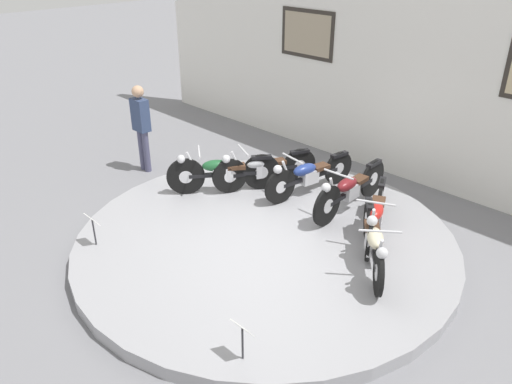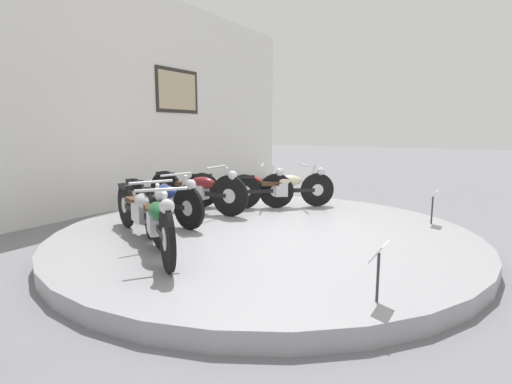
{
  "view_description": "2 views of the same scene",
  "coord_description": "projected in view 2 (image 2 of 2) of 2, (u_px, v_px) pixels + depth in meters",
  "views": [
    {
      "loc": [
        4.55,
        -4.73,
        4.3
      ],
      "look_at": [
        -0.16,
        -0.04,
        0.89
      ],
      "focal_mm": 35.0,
      "sensor_mm": 36.0,
      "label": 1
    },
    {
      "loc": [
        -4.8,
        -2.75,
        1.63
      ],
      "look_at": [
        0.2,
        0.26,
        0.69
      ],
      "focal_mm": 28.0,
      "sensor_mm": 36.0,
      "label": 2
    }
  ],
  "objects": [
    {
      "name": "ground_plane",
      "position": [
        264.0,
        243.0,
        5.72
      ],
      "size": [
        60.0,
        60.0,
        0.0
      ],
      "primitive_type": "plane",
      "color": "slate"
    },
    {
      "name": "display_platform",
      "position": [
        264.0,
        236.0,
        5.7
      ],
      "size": [
        5.81,
        5.81,
        0.2
      ],
      "primitive_type": "cylinder",
      "color": "#99999E",
      "rests_on": "ground_plane"
    },
    {
      "name": "back_wall",
      "position": [
        84.0,
        93.0,
        7.3
      ],
      "size": [
        14.0,
        0.22,
        4.5
      ],
      "color": "white",
      "rests_on": "ground_plane"
    },
    {
      "name": "motorcycle_green",
      "position": [
        157.0,
        219.0,
        4.54
      ],
      "size": [
        1.26,
        1.66,
        0.81
      ],
      "color": "black",
      "rests_on": "display_platform"
    },
    {
      "name": "motorcycle_silver",
      "position": [
        142.0,
        209.0,
        5.21
      ],
      "size": [
        0.88,
        1.84,
        0.8
      ],
      "color": "black",
      "rests_on": "display_platform"
    },
    {
      "name": "motorcycle_blue",
      "position": [
        161.0,
        198.0,
        6.04
      ],
      "size": [
        0.54,
        1.95,
        0.79
      ],
      "color": "black",
      "rests_on": "display_platform"
    },
    {
      "name": "motorcycle_maroon",
      "position": [
        198.0,
        189.0,
        6.78
      ],
      "size": [
        0.54,
        2.03,
        0.81
      ],
      "color": "black",
      "rests_on": "display_platform"
    },
    {
      "name": "motorcycle_red",
      "position": [
        241.0,
        187.0,
        7.22
      ],
      "size": [
        0.93,
        1.79,
        0.79
      ],
      "color": "black",
      "rests_on": "display_platform"
    },
    {
      "name": "motorcycle_cream",
      "position": [
        284.0,
        187.0,
        7.22
      ],
      "size": [
        1.29,
        1.55,
        0.78
      ],
      "color": "black",
      "rests_on": "display_platform"
    },
    {
      "name": "info_placard_front_left",
      "position": [
        379.0,
        259.0,
        3.27
      ],
      "size": [
        0.26,
        0.11,
        0.51
      ],
      "color": "#333338",
      "rests_on": "display_platform"
    },
    {
      "name": "info_placard_front_centre",
      "position": [
        433.0,
        200.0,
        5.96
      ],
      "size": [
        0.26,
        0.11,
        0.51
      ],
      "color": "#333338",
      "rests_on": "display_platform"
    }
  ]
}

